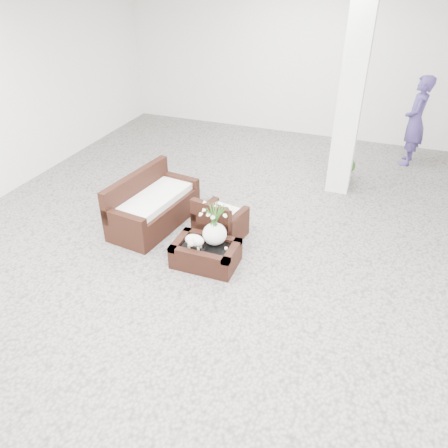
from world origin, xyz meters
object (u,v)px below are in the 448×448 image
(coffee_table, at_px, (206,255))
(topiary, at_px, (343,142))
(loveseat, at_px, (154,201))
(armchair, at_px, (221,217))

(coffee_table, distance_m, topiary, 3.78)
(topiary, bearing_deg, coffee_table, -111.31)
(loveseat, distance_m, topiary, 3.79)
(coffee_table, distance_m, loveseat, 1.41)
(topiary, bearing_deg, armchair, -117.18)
(loveseat, relative_size, topiary, 1.05)
(armchair, xyz_separation_m, topiary, (1.41, 2.75, 0.40))
(coffee_table, bearing_deg, armchair, 94.31)
(coffee_table, relative_size, loveseat, 0.57)
(coffee_table, bearing_deg, loveseat, 149.54)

